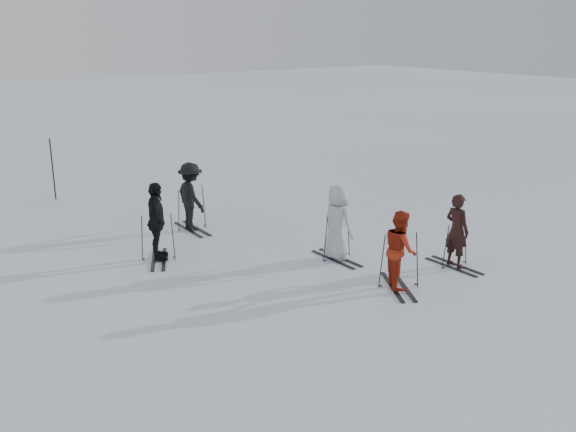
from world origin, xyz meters
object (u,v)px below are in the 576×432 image
object	(u,v)px
skier_red	(400,250)
skier_uphill_far	(191,197)
skier_uphill_left	(157,223)
skier_near_dark	(457,231)
skier_grey	(337,223)
piste_marker	(53,169)

from	to	relation	value
skier_red	skier_uphill_far	bearing A→B (deg)	44.46
skier_red	skier_uphill_left	bearing A→B (deg)	66.63
skier_red	skier_uphill_left	world-z (taller)	skier_uphill_left
skier_uphill_left	skier_uphill_far	size ratio (longest dim) A/B	1.02
skier_near_dark	skier_uphill_left	bearing A→B (deg)	50.69
skier_uphill_far	skier_uphill_left	bearing A→B (deg)	134.62
skier_near_dark	skier_red	world-z (taller)	skier_near_dark
skier_grey	skier_uphill_far	world-z (taller)	skier_uphill_far
skier_uphill_left	skier_near_dark	bearing A→B (deg)	-102.84
skier_uphill_left	skier_uphill_far	bearing A→B (deg)	-20.11
skier_near_dark	skier_red	xyz separation A→B (m)	(-2.06, -0.11, -0.02)
skier_uphill_far	skier_near_dark	bearing A→B (deg)	-148.10
skier_grey	piste_marker	bearing A→B (deg)	21.18
skier_uphill_left	piste_marker	distance (m)	7.57
skier_near_dark	skier_grey	distance (m)	2.91
skier_near_dark	skier_uphill_far	size ratio (longest dim) A/B	0.93
skier_near_dark	skier_uphill_left	distance (m)	7.39
skier_uphill_far	skier_red	bearing A→B (deg)	-163.68
skier_red	skier_grey	distance (m)	2.23
skier_uphill_left	skier_red	bearing A→B (deg)	-116.25
skier_near_dark	skier_red	bearing A→B (deg)	93.61
skier_near_dark	piste_marker	xyz separation A→B (m)	(-5.93, 12.30, 0.13)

